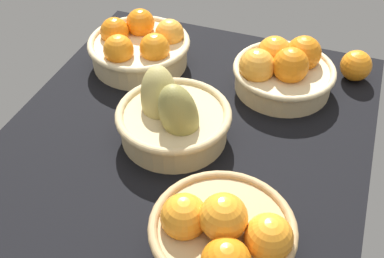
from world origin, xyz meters
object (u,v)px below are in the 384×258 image
at_px(basket_near_left, 223,234).
at_px(loose_orange_front_gap, 356,66).
at_px(basket_center_pears, 173,118).
at_px(basket_near_right, 283,70).
at_px(basket_far_right, 140,47).

relative_size(basket_near_left, loose_orange_front_gap, 3.28).
height_order(basket_center_pears, loose_orange_front_gap, basket_center_pears).
bearing_deg(loose_orange_front_gap, basket_near_right, 121.24).
bearing_deg(basket_center_pears, basket_near_right, -35.62).
distance_m(basket_far_right, basket_near_left, 0.55).
height_order(basket_far_right, basket_near_right, basket_near_right).
relative_size(basket_far_right, basket_near_left, 1.04).
bearing_deg(loose_orange_front_gap, basket_far_right, 102.85).
bearing_deg(basket_near_right, loose_orange_front_gap, -58.76).
relative_size(basket_center_pears, basket_near_right, 1.01).
xyz_separation_m(basket_near_left, loose_orange_front_gap, (0.55, -0.15, -0.01)).
distance_m(basket_near_right, loose_orange_front_gap, 0.18).
relative_size(basket_center_pears, basket_near_left, 0.98).
bearing_deg(basket_far_right, loose_orange_front_gap, -77.15).
bearing_deg(basket_center_pears, basket_far_right, 38.29).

